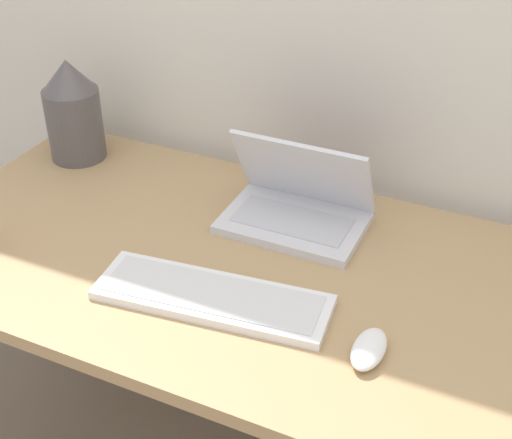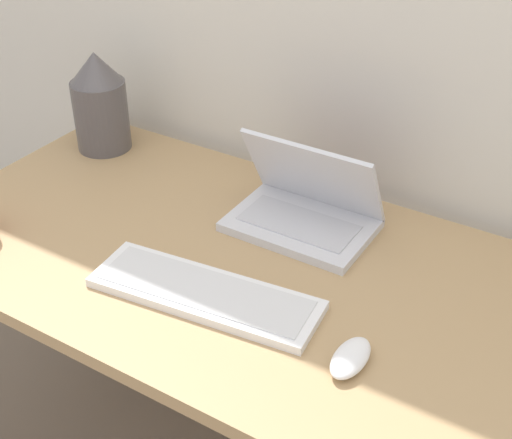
# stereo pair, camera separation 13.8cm
# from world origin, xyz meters

# --- Properties ---
(desk) EXTENTS (1.47, 0.72, 0.75)m
(desk) POSITION_xyz_m (0.00, 0.36, 0.67)
(desk) COLOR tan
(desk) RESTS_ON ground_plane
(laptop) EXTENTS (0.30, 0.21, 0.20)m
(laptop) POSITION_xyz_m (0.02, 0.54, 0.80)
(laptop) COLOR silver
(laptop) RESTS_ON desk
(keyboard) EXTENTS (0.46, 0.19, 0.02)m
(keyboard) POSITION_xyz_m (-0.03, 0.23, 0.76)
(keyboard) COLOR white
(keyboard) RESTS_ON desk
(mouse) EXTENTS (0.06, 0.11, 0.03)m
(mouse) POSITION_xyz_m (0.28, 0.21, 0.77)
(mouse) COLOR white
(mouse) RESTS_ON desk
(vase) EXTENTS (0.14, 0.14, 0.26)m
(vase) POSITION_xyz_m (-0.60, 0.59, 0.88)
(vase) COLOR #514C4C
(vase) RESTS_ON desk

